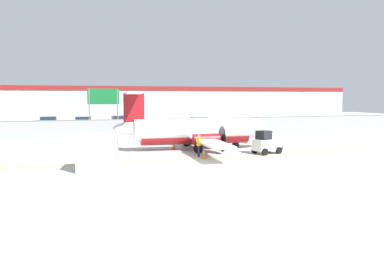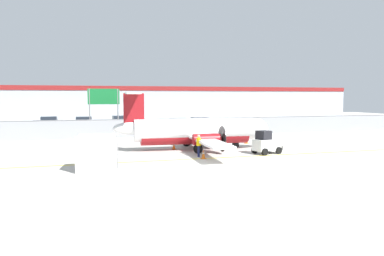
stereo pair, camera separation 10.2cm
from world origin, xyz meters
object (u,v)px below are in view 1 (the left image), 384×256
(ground_crew_worker, at_px, (199,144))
(highway_sign, at_px, (103,101))
(parked_car_4, at_px, (200,123))
(parked_car_3, at_px, (177,124))
(parked_car_0, at_px, (48,122))
(parked_car_1, at_px, (84,122))
(cargo_container, at_px, (98,153))
(traffic_cone_near_left, at_px, (174,146))
(parked_car_2, at_px, (119,121))
(traffic_cone_far_left, at_px, (204,155))
(commuter_airplane, at_px, (198,131))
(parked_car_5, at_px, (244,123))
(traffic_cone_near_right, at_px, (246,140))
(baggage_tug, at_px, (266,143))

(ground_crew_worker, distance_m, highway_sign, 18.72)
(parked_car_4, bearing_deg, parked_car_3, -165.57)
(parked_car_0, distance_m, parked_car_3, 19.52)
(parked_car_1, xyz_separation_m, parked_car_4, (15.73, -6.23, 0.00))
(ground_crew_worker, relative_size, cargo_container, 0.64)
(traffic_cone_near_left, height_order, parked_car_3, parked_car_3)
(highway_sign, bearing_deg, parked_car_4, 23.40)
(parked_car_1, distance_m, parked_car_2, 5.25)
(cargo_container, distance_m, parked_car_2, 34.35)
(parked_car_3, bearing_deg, ground_crew_worker, 80.07)
(cargo_container, distance_m, parked_car_4, 30.58)
(parked_car_0, bearing_deg, parked_car_3, 153.44)
(traffic_cone_far_left, xyz_separation_m, parked_car_2, (-3.14, 31.80, 0.58))
(commuter_airplane, relative_size, parked_car_5, 3.74)
(commuter_airplane, height_order, traffic_cone_far_left, commuter_airplane)
(ground_crew_worker, relative_size, traffic_cone_near_left, 2.66)
(commuter_airplane, bearing_deg, highway_sign, 120.96)
(parked_car_3, bearing_deg, traffic_cone_far_left, 80.65)
(cargo_container, relative_size, parked_car_2, 0.62)
(ground_crew_worker, bearing_deg, traffic_cone_near_right, 56.19)
(parked_car_2, bearing_deg, cargo_container, 77.74)
(parked_car_2, bearing_deg, parked_car_5, 145.22)
(baggage_tug, xyz_separation_m, traffic_cone_near_right, (1.28, 6.58, -0.54))
(parked_car_0, bearing_deg, traffic_cone_far_left, 113.82)
(ground_crew_worker, relative_size, traffic_cone_near_right, 2.66)
(baggage_tug, distance_m, parked_car_1, 32.71)
(parked_car_0, bearing_deg, parked_car_1, 162.38)
(commuter_airplane, xyz_separation_m, parked_car_5, (12.30, 17.50, -0.71))
(highway_sign, bearing_deg, commuter_airplane, -62.31)
(traffic_cone_far_left, height_order, parked_car_2, parked_car_2)
(ground_crew_worker, xyz_separation_m, parked_car_3, (3.97, 22.17, -0.06))
(parked_car_3, bearing_deg, parked_car_5, 174.78)
(cargo_container, relative_size, parked_car_1, 0.63)
(parked_car_4, height_order, parked_car_5, same)
(traffic_cone_far_left, relative_size, parked_car_1, 0.15)
(parked_car_1, relative_size, parked_car_3, 1.01)
(commuter_airplane, xyz_separation_m, baggage_tug, (4.54, -3.86, -0.75))
(parked_car_0, relative_size, parked_car_3, 1.01)
(baggage_tug, bearing_deg, parked_car_3, 78.44)
(commuter_airplane, xyz_separation_m, ground_crew_worker, (-1.12, -3.78, -0.65))
(parked_car_4, bearing_deg, traffic_cone_near_right, -95.46)
(traffic_cone_near_left, bearing_deg, cargo_container, -131.25)
(parked_car_2, bearing_deg, traffic_cone_far_left, 90.97)
(cargo_container, height_order, parked_car_5, cargo_container)
(traffic_cone_near_right, distance_m, parked_car_2, 26.33)
(traffic_cone_far_left, height_order, parked_car_5, parked_car_5)
(commuter_airplane, distance_m, parked_car_0, 31.08)
(commuter_airplane, bearing_deg, parked_car_1, 113.06)
(cargo_container, bearing_deg, parked_car_4, 68.72)
(baggage_tug, xyz_separation_m, parked_car_2, (-8.72, 30.92, 0.04))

